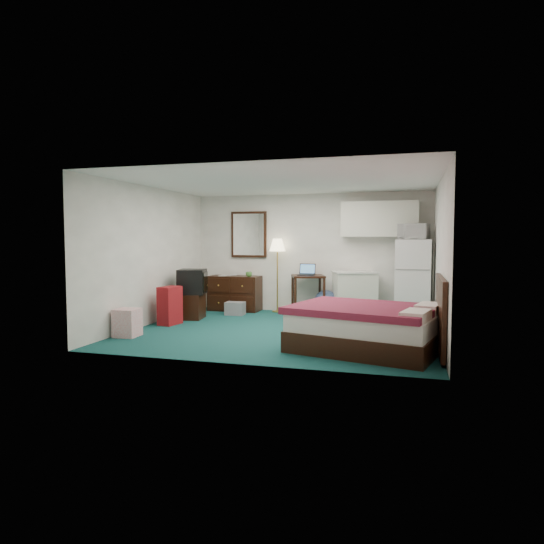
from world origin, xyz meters
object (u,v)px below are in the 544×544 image
(dresser, at_px, (235,293))
(bed, at_px, (366,328))
(desk, at_px, (308,295))
(kitchen_counter, at_px, (354,295))
(floor_lamp, at_px, (277,275))
(fridge, at_px, (414,281))
(tv_stand, at_px, (190,306))
(suitcase, at_px, (170,306))

(dresser, height_order, bed, dresser)
(desk, xyz_separation_m, kitchen_counter, (0.95, 0.03, 0.03))
(floor_lamp, xyz_separation_m, fridge, (2.79, -0.46, -0.01))
(kitchen_counter, bearing_deg, desk, 161.69)
(floor_lamp, height_order, tv_stand, floor_lamp)
(dresser, relative_size, floor_lamp, 0.71)
(bed, bearing_deg, dresser, 149.94)
(kitchen_counter, height_order, tv_stand, kitchen_counter)
(dresser, distance_m, kitchen_counter, 2.59)
(fridge, height_order, tv_stand, fridge)
(tv_stand, bearing_deg, dresser, 61.14)
(floor_lamp, xyz_separation_m, kitchen_counter, (1.65, -0.14, -0.34))
(dresser, height_order, desk, desk)
(floor_lamp, height_order, kitchen_counter, floor_lamp)
(kitchen_counter, distance_m, bed, 2.98)
(floor_lamp, bearing_deg, kitchen_counter, -4.85)
(fridge, height_order, bed, fridge)
(desk, height_order, bed, desk)
(floor_lamp, bearing_deg, fridge, -9.35)
(bed, bearing_deg, tv_stand, 167.92)
(desk, bearing_deg, floor_lamp, 147.81)
(dresser, distance_m, suitcase, 2.01)
(fridge, relative_size, tv_stand, 2.92)
(fridge, distance_m, bed, 2.74)
(kitchen_counter, height_order, fridge, fridge)
(floor_lamp, distance_m, fridge, 2.83)
(dresser, xyz_separation_m, fridge, (3.73, -0.39, 0.40))
(kitchen_counter, relative_size, tv_stand, 1.65)
(bed, height_order, suitcase, suitcase)
(suitcase, bearing_deg, desk, 49.98)
(kitchen_counter, bearing_deg, tv_stand, -178.67)
(dresser, relative_size, kitchen_counter, 1.26)
(desk, bearing_deg, dresser, 157.76)
(desk, distance_m, fridge, 2.14)
(desk, height_order, suitcase, desk)
(dresser, height_order, suitcase, dresser)
(dresser, distance_m, fridge, 3.77)
(fridge, height_order, suitcase, fridge)
(dresser, bearing_deg, floor_lamp, 5.46)
(bed, relative_size, tv_stand, 3.63)
(tv_stand, xyz_separation_m, suitcase, (-0.08, -0.69, 0.10))
(kitchen_counter, relative_size, fridge, 0.57)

